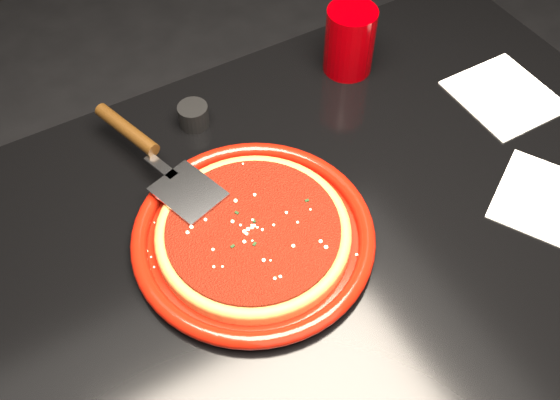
# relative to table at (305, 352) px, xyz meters

# --- Properties ---
(table) EXTENTS (1.20, 0.80, 0.75)m
(table) POSITION_rel_table_xyz_m (0.00, 0.00, 0.00)
(table) COLOR black
(table) RESTS_ON floor
(plate) EXTENTS (0.36, 0.36, 0.03)m
(plate) POSITION_rel_table_xyz_m (-0.07, 0.04, 0.39)
(plate) COLOR #790C05
(plate) RESTS_ON table
(pizza_crust) EXTENTS (0.29, 0.29, 0.01)m
(pizza_crust) POSITION_rel_table_xyz_m (-0.07, 0.04, 0.39)
(pizza_crust) COLOR brown
(pizza_crust) RESTS_ON plate
(pizza_crust_rim) EXTENTS (0.29, 0.29, 0.02)m
(pizza_crust_rim) POSITION_rel_table_xyz_m (-0.07, 0.04, 0.40)
(pizza_crust_rim) COLOR brown
(pizza_crust_rim) RESTS_ON plate
(pizza_sauce) EXTENTS (0.26, 0.26, 0.01)m
(pizza_sauce) POSITION_rel_table_xyz_m (-0.07, 0.04, 0.40)
(pizza_sauce) COLOR #64140A
(pizza_sauce) RESTS_ON plate
(parmesan_dusting) EXTENTS (0.23, 0.23, 0.01)m
(parmesan_dusting) POSITION_rel_table_xyz_m (-0.07, 0.04, 0.41)
(parmesan_dusting) COLOR #F5ECBD
(parmesan_dusting) RESTS_ON plate
(basil_flecks) EXTENTS (0.21, 0.21, 0.00)m
(basil_flecks) POSITION_rel_table_xyz_m (-0.07, 0.04, 0.41)
(basil_flecks) COLOR black
(basil_flecks) RESTS_ON plate
(pizza_server) EXTENTS (0.18, 0.33, 0.02)m
(pizza_server) POSITION_rel_table_xyz_m (-0.14, 0.22, 0.42)
(pizza_server) COLOR #B0B2B8
(pizza_server) RESTS_ON plate
(cup) EXTENTS (0.10, 0.10, 0.12)m
(cup) POSITION_rel_table_xyz_m (0.24, 0.28, 0.43)
(cup) COLOR #7B0002
(cup) RESTS_ON table
(napkin_a) EXTENTS (0.20, 0.20, 0.00)m
(napkin_a) POSITION_rel_table_xyz_m (0.34, -0.11, 0.38)
(napkin_a) COLOR white
(napkin_a) RESTS_ON table
(napkin_b) EXTENTS (0.15, 0.16, 0.00)m
(napkin_b) POSITION_rel_table_xyz_m (0.43, 0.09, 0.38)
(napkin_b) COLOR white
(napkin_b) RESTS_ON table
(ramekin) EXTENTS (0.06, 0.06, 0.04)m
(ramekin) POSITION_rel_table_xyz_m (-0.05, 0.29, 0.39)
(ramekin) COLOR black
(ramekin) RESTS_ON table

